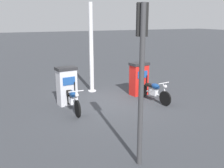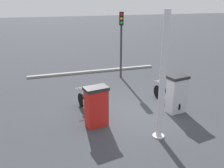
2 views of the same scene
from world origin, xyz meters
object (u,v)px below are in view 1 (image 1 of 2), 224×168
fuel_pump_near (67,86)px  motorcycle_far_pump (154,91)px  fuel_pump_far (139,79)px  motorcycle_near_pump (72,99)px  roadside_traffic_light (141,59)px  canopy_support_pole (91,50)px

fuel_pump_near → motorcycle_far_pump: fuel_pump_near is taller
fuel_pump_far → motorcycle_near_pump: size_ratio=0.72×
motorcycle_far_pump → roadside_traffic_light: size_ratio=0.53×
motorcycle_far_pump → roadside_traffic_light: bearing=-37.5°
fuel_pump_far → fuel_pump_near: bearing=-90.0°
motorcycle_near_pump → roadside_traffic_light: bearing=6.6°
roadside_traffic_light → canopy_support_pole: 6.62m
fuel_pump_near → roadside_traffic_light: 5.37m
fuel_pump_near → fuel_pump_far: (0.00, 3.39, -0.03)m
motorcycle_far_pump → fuel_pump_far: bearing=-176.0°
fuel_pump_near → motorcycle_near_pump: (0.82, -0.02, -0.34)m
fuel_pump_far → motorcycle_near_pump: (0.82, -3.42, -0.31)m
fuel_pump_near → fuel_pump_far: bearing=90.0°
motorcycle_far_pump → fuel_pump_near: bearing=-108.0°
motorcycle_far_pump → canopy_support_pole: bearing=-144.1°
fuel_pump_near → roadside_traffic_light: bearing=5.2°
fuel_pump_far → motorcycle_far_pump: size_ratio=0.75×
fuel_pump_near → fuel_pump_far: size_ratio=1.04×
fuel_pump_near → motorcycle_near_pump: 0.89m
motorcycle_far_pump → canopy_support_pole: 3.54m
fuel_pump_near → motorcycle_far_pump: size_ratio=0.78×
fuel_pump_near → motorcycle_near_pump: size_ratio=0.74×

